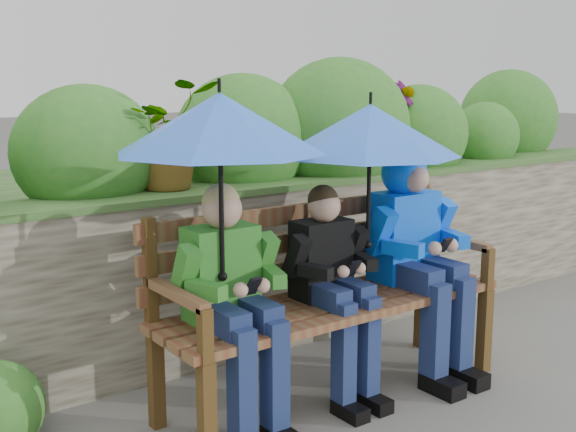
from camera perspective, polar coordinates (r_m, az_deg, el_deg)
ground at (r=3.98m, az=0.87°, el=-13.77°), size 60.00×60.00×0.00m
garden_backdrop at (r=5.05m, az=-10.33°, el=-0.73°), size 8.00×2.83×1.84m
park_bench at (r=3.81m, az=2.90°, el=-5.56°), size 1.94×0.57×1.03m
boy_left at (r=3.36m, az=-4.38°, el=-6.19°), size 0.50×0.58×1.18m
boy_middle at (r=3.72m, az=3.58°, el=-4.93°), size 0.45×0.52×1.12m
boy_right at (r=4.09m, az=10.09°, el=-2.09°), size 0.56×0.67×1.26m
umbrella_left at (r=3.20m, az=-5.41°, el=7.30°), size 0.95×0.95×0.91m
umbrella_right at (r=3.77m, az=6.50°, el=6.75°), size 0.94×0.94×0.82m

